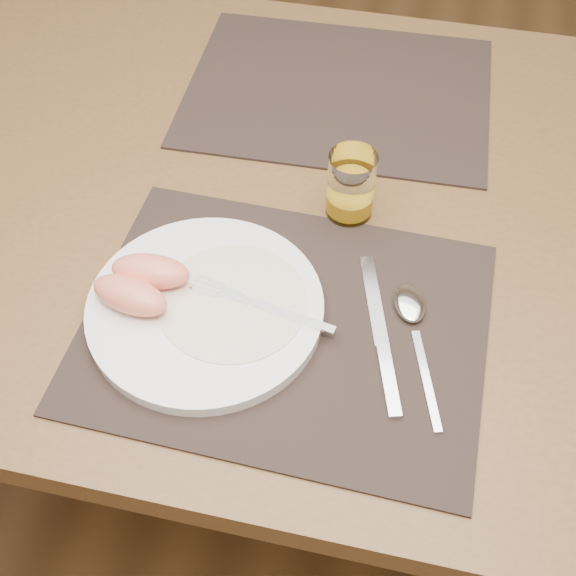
{
  "coord_description": "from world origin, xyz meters",
  "views": [
    {
      "loc": [
        0.13,
        -0.68,
        1.42
      ],
      "look_at": [
        0.02,
        -0.18,
        0.77
      ],
      "focal_mm": 45.0,
      "sensor_mm": 36.0,
      "label": 1
    }
  ],
  "objects_px": {
    "fork": "(250,301)",
    "table": "(303,233)",
    "knife": "(382,345)",
    "plate": "(205,308)",
    "placemat_near": "(285,325)",
    "spoon": "(412,314)",
    "placemat_far": "(338,91)",
    "juice_glass": "(351,188)"
  },
  "relations": [
    {
      "from": "placemat_near",
      "to": "juice_glass",
      "type": "relative_size",
      "value": 4.97
    },
    {
      "from": "fork",
      "to": "juice_glass",
      "type": "xyz_separation_m",
      "value": [
        0.08,
        0.18,
        0.02
      ]
    },
    {
      "from": "placemat_far",
      "to": "juice_glass",
      "type": "distance_m",
      "value": 0.26
    },
    {
      "from": "fork",
      "to": "juice_glass",
      "type": "distance_m",
      "value": 0.2
    },
    {
      "from": "placemat_far",
      "to": "knife",
      "type": "distance_m",
      "value": 0.46
    },
    {
      "from": "plate",
      "to": "fork",
      "type": "distance_m",
      "value": 0.05
    },
    {
      "from": "placemat_far",
      "to": "spoon",
      "type": "distance_m",
      "value": 0.43
    },
    {
      "from": "placemat_near",
      "to": "knife",
      "type": "xyz_separation_m",
      "value": [
        0.11,
        -0.01,
        0.0
      ]
    },
    {
      "from": "table",
      "to": "spoon",
      "type": "distance_m",
      "value": 0.26
    },
    {
      "from": "table",
      "to": "placemat_far",
      "type": "xyz_separation_m",
      "value": [
        0.01,
        0.22,
        0.09
      ]
    },
    {
      "from": "placemat_far",
      "to": "placemat_near",
      "type": "bearing_deg",
      "value": -87.79
    },
    {
      "from": "plate",
      "to": "spoon",
      "type": "bearing_deg",
      "value": 10.96
    },
    {
      "from": "knife",
      "to": "juice_glass",
      "type": "relative_size",
      "value": 2.38
    },
    {
      "from": "spoon",
      "to": "plate",
      "type": "bearing_deg",
      "value": -169.04
    },
    {
      "from": "table",
      "to": "knife",
      "type": "bearing_deg",
      "value": -59.13
    },
    {
      "from": "fork",
      "to": "table",
      "type": "bearing_deg",
      "value": 84.78
    },
    {
      "from": "juice_glass",
      "to": "placemat_near",
      "type": "bearing_deg",
      "value": -101.91
    },
    {
      "from": "table",
      "to": "plate",
      "type": "relative_size",
      "value": 5.19
    },
    {
      "from": "fork",
      "to": "juice_glass",
      "type": "bearing_deg",
      "value": 65.44
    },
    {
      "from": "placemat_near",
      "to": "juice_glass",
      "type": "height_order",
      "value": "juice_glass"
    },
    {
      "from": "placemat_near",
      "to": "spoon",
      "type": "distance_m",
      "value": 0.14
    },
    {
      "from": "knife",
      "to": "plate",
      "type": "bearing_deg",
      "value": 179.21
    },
    {
      "from": "table",
      "to": "placemat_far",
      "type": "height_order",
      "value": "placemat_far"
    },
    {
      "from": "placemat_far",
      "to": "juice_glass",
      "type": "xyz_separation_m",
      "value": [
        0.06,
        -0.25,
        0.04
      ]
    },
    {
      "from": "table",
      "to": "knife",
      "type": "distance_m",
      "value": 0.28
    },
    {
      "from": "table",
      "to": "knife",
      "type": "xyz_separation_m",
      "value": [
        0.14,
        -0.23,
        0.09
      ]
    },
    {
      "from": "plate",
      "to": "juice_glass",
      "type": "distance_m",
      "value": 0.24
    },
    {
      "from": "placemat_far",
      "to": "knife",
      "type": "xyz_separation_m",
      "value": [
        0.13,
        -0.45,
        0.0
      ]
    },
    {
      "from": "placemat_far",
      "to": "spoon",
      "type": "height_order",
      "value": "spoon"
    },
    {
      "from": "table",
      "to": "fork",
      "type": "bearing_deg",
      "value": -95.22
    },
    {
      "from": "plate",
      "to": "spoon",
      "type": "distance_m",
      "value": 0.24
    },
    {
      "from": "knife",
      "to": "table",
      "type": "bearing_deg",
      "value": 120.87
    },
    {
      "from": "placemat_near",
      "to": "fork",
      "type": "distance_m",
      "value": 0.05
    },
    {
      "from": "placemat_far",
      "to": "plate",
      "type": "xyz_separation_m",
      "value": [
        -0.08,
        -0.44,
        0.01
      ]
    },
    {
      "from": "table",
      "to": "plate",
      "type": "height_order",
      "value": "plate"
    },
    {
      "from": "juice_glass",
      "to": "fork",
      "type": "bearing_deg",
      "value": -114.56
    },
    {
      "from": "juice_glass",
      "to": "plate",
      "type": "bearing_deg",
      "value": -124.08
    },
    {
      "from": "placemat_near",
      "to": "placemat_far",
      "type": "height_order",
      "value": "same"
    },
    {
      "from": "table",
      "to": "placemat_near",
      "type": "xyz_separation_m",
      "value": [
        0.02,
        -0.22,
        0.09
      ]
    },
    {
      "from": "table",
      "to": "placemat_far",
      "type": "bearing_deg",
      "value": 88.21
    },
    {
      "from": "placemat_near",
      "to": "fork",
      "type": "relative_size",
      "value": 2.58
    },
    {
      "from": "plate",
      "to": "knife",
      "type": "distance_m",
      "value": 0.2
    }
  ]
}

